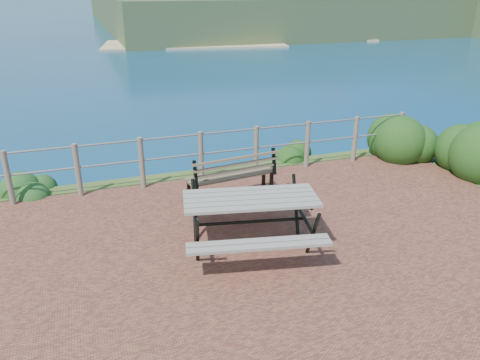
# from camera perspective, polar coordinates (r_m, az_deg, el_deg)

# --- Properties ---
(ground) EXTENTS (10.00, 7.00, 0.12)m
(ground) POSITION_cam_1_polar(r_m,az_deg,el_deg) (6.54, 2.85, -10.90)
(ground) COLOR brown
(ground) RESTS_ON ground
(safety_railing) EXTENTS (9.40, 0.10, 1.00)m
(safety_railing) POSITION_cam_1_polar(r_m,az_deg,el_deg) (9.16, -4.78, 3.21)
(safety_railing) COLOR #6B5B4C
(safety_railing) RESTS_ON ground
(picnic_table) EXTENTS (2.02, 1.63, 0.81)m
(picnic_table) POSITION_cam_1_polar(r_m,az_deg,el_deg) (6.79, 1.29, -4.50)
(picnic_table) COLOR gray
(picnic_table) RESTS_ON ground
(park_bench) EXTENTS (1.66, 0.60, 0.92)m
(park_bench) POSITION_cam_1_polar(r_m,az_deg,el_deg) (8.32, -1.13, 1.46)
(park_bench) COLOR brown
(park_bench) RESTS_ON ground
(shrub_right_front) EXTENTS (1.54, 1.54, 2.18)m
(shrub_right_front) POSITION_cam_1_polar(r_m,az_deg,el_deg) (10.71, 26.15, 0.52)
(shrub_right_front) COLOR #204716
(shrub_right_front) RESTS_ON ground
(shrub_right_edge) EXTENTS (1.21, 1.21, 1.73)m
(shrub_right_edge) POSITION_cam_1_polar(r_m,az_deg,el_deg) (11.43, 19.18, 2.94)
(shrub_right_edge) COLOR #204716
(shrub_right_edge) RESTS_ON ground
(shrub_lip_west) EXTENTS (0.84, 0.84, 0.61)m
(shrub_lip_west) POSITION_cam_1_polar(r_m,az_deg,el_deg) (9.73, -23.98, -1.20)
(shrub_lip_west) COLOR #204C1C
(shrub_lip_west) RESTS_ON ground
(shrub_lip_east) EXTENTS (0.85, 0.85, 0.62)m
(shrub_lip_east) POSITION_cam_1_polar(r_m,az_deg,el_deg) (10.87, 6.45, 3.10)
(shrub_lip_east) COLOR #204716
(shrub_lip_east) RESTS_ON ground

